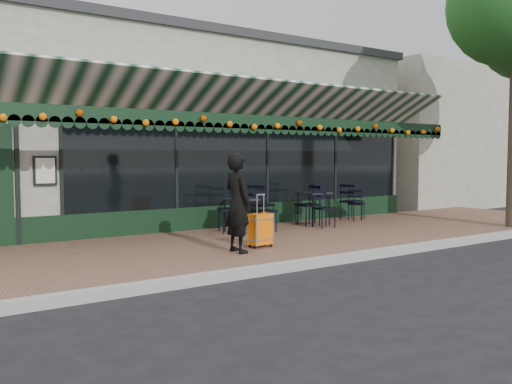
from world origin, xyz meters
TOP-DOWN VIEW (x-y plane):
  - ground at (0.00, 0.00)m, footprint 80.00×80.00m
  - sidewalk at (0.00, 2.00)m, footprint 18.00×4.00m
  - curb at (0.00, -0.08)m, footprint 18.00×0.16m
  - restaurant_building at (0.00, 7.84)m, footprint 12.00×9.60m
  - neighbor_building_right at (13.00, 8.00)m, footprint 12.00×8.00m
  - woman at (-1.30, 1.05)m, footprint 0.42×0.62m
  - suitcase at (-0.70, 1.25)m, footprint 0.44×0.28m
  - cafe_table_a at (2.15, 3.12)m, footprint 0.63×0.63m
  - cafe_table_b at (0.03, 3.02)m, footprint 0.59×0.59m
  - chair_a_left at (1.96, 3.11)m, footprint 0.50×0.50m
  - chair_a_right at (3.55, 3.30)m, footprint 0.57×0.57m
  - chair_a_front at (2.02, 2.61)m, footprint 0.48×0.48m
  - chair_a_extra at (3.78, 3.35)m, footprint 0.54×0.54m
  - chair_b_left at (-0.11, 3.21)m, footprint 0.60×0.60m
  - chair_b_right at (0.91, 3.51)m, footprint 0.64×0.64m
  - chair_b_front at (0.53, 2.85)m, footprint 0.45×0.45m

SIDE VIEW (x-z plane):
  - ground at x=0.00m, z-range 0.00..0.00m
  - sidewalk at x=0.00m, z-range 0.00..0.15m
  - curb at x=0.00m, z-range 0.00..0.15m
  - suitcase at x=-0.70m, z-range -0.01..0.93m
  - chair_a_extra at x=3.78m, z-range 0.15..0.94m
  - chair_a_front at x=2.02m, z-range 0.15..1.01m
  - chair_b_front at x=0.53m, z-range 0.15..1.02m
  - chair_a_right at x=3.55m, z-range 0.15..1.08m
  - chair_a_left at x=1.96m, z-range 0.15..1.10m
  - chair_b_left at x=-0.11m, z-range 0.15..1.11m
  - chair_b_right at x=0.91m, z-range 0.15..1.14m
  - cafe_table_b at x=0.03m, z-range 0.44..1.16m
  - cafe_table_a at x=2.15m, z-range 0.46..1.23m
  - woman at x=-1.30m, z-range 0.15..1.83m
  - restaurant_building at x=0.00m, z-range 0.02..4.52m
  - neighbor_building_right at x=13.00m, z-range 0.00..4.80m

